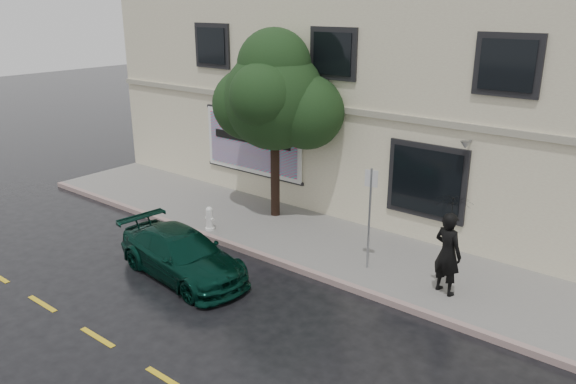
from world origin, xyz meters
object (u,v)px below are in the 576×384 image
Objects in this scene: fire_hydrant at (210,219)px; car at (182,254)px; pedestrian at (448,253)px; street_tree at (275,100)px.

car is at bearing -42.89° from fire_hydrant.
pedestrian is 2.74× the size of fire_hydrant.
fire_hydrant is at bearing 38.35° from car.
street_tree is 7.21× the size of fire_hydrant.
fire_hydrant is (-1.41, 2.30, -0.08)m from car.
street_tree is at bearing 15.51° from car.
street_tree is (-0.69, 4.49, 3.25)m from car.
street_tree is 4.06m from fire_hydrant.
pedestrian reaches higher than car.
car is 5.54× the size of fire_hydrant.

